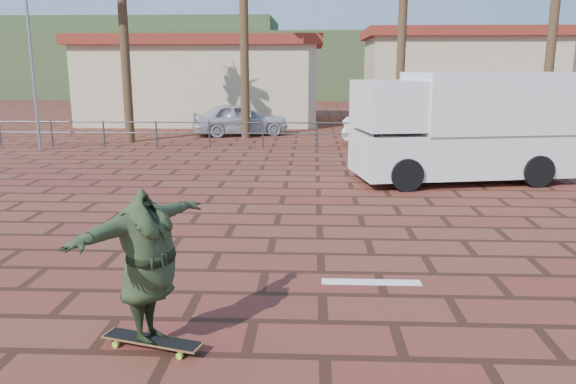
{
  "coord_description": "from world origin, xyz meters",
  "views": [
    {
      "loc": [
        -0.15,
        -8.72,
        3.0
      ],
      "look_at": [
        -0.58,
        1.03,
        0.8
      ],
      "focal_mm": 35.0,
      "sensor_mm": 36.0,
      "label": 1
    }
  ],
  "objects_px": {
    "longboard": "(152,341)",
    "car_silver": "(240,119)",
    "campervan": "(462,125)",
    "skateboarder": "(148,266)",
    "car_white": "(398,127)"
  },
  "relations": [
    {
      "from": "longboard",
      "to": "skateboarder",
      "type": "distance_m",
      "value": 0.85
    },
    {
      "from": "longboard",
      "to": "campervan",
      "type": "height_order",
      "value": "campervan"
    },
    {
      "from": "car_silver",
      "to": "campervan",
      "type": "bearing_deg",
      "value": -161.35
    },
    {
      "from": "campervan",
      "to": "car_white",
      "type": "height_order",
      "value": "campervan"
    },
    {
      "from": "car_silver",
      "to": "car_white",
      "type": "height_order",
      "value": "car_silver"
    },
    {
      "from": "longboard",
      "to": "skateboarder",
      "type": "height_order",
      "value": "skateboarder"
    },
    {
      "from": "car_silver",
      "to": "longboard",
      "type": "bearing_deg",
      "value": 166.95
    },
    {
      "from": "longboard",
      "to": "car_white",
      "type": "xyz_separation_m",
      "value": [
        5.01,
        16.22,
        0.61
      ]
    },
    {
      "from": "longboard",
      "to": "car_silver",
      "type": "xyz_separation_m",
      "value": [
        -1.48,
        19.22,
        0.62
      ]
    },
    {
      "from": "campervan",
      "to": "car_white",
      "type": "xyz_separation_m",
      "value": [
        -0.64,
        6.77,
        -0.79
      ]
    },
    {
      "from": "skateboarder",
      "to": "car_silver",
      "type": "height_order",
      "value": "skateboarder"
    },
    {
      "from": "campervan",
      "to": "car_white",
      "type": "relative_size",
      "value": 1.37
    },
    {
      "from": "skateboarder",
      "to": "car_white",
      "type": "relative_size",
      "value": 0.48
    },
    {
      "from": "longboard",
      "to": "car_white",
      "type": "distance_m",
      "value": 16.99
    },
    {
      "from": "longboard",
      "to": "car_silver",
      "type": "distance_m",
      "value": 19.29
    }
  ]
}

